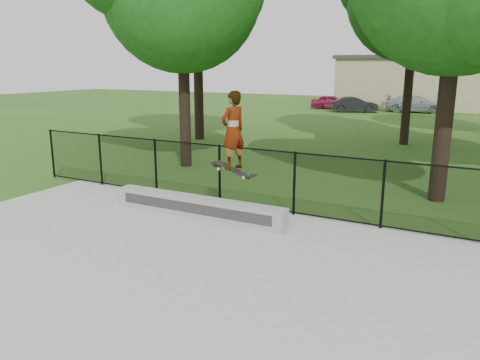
{
  "coord_description": "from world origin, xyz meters",
  "views": [
    {
      "loc": [
        3.82,
        -3.91,
        3.45
      ],
      "look_at": [
        -0.51,
        4.2,
        1.2
      ],
      "focal_mm": 35.0,
      "sensor_mm": 36.0,
      "label": 1
    }
  ],
  "objects": [
    {
      "name": "car_c",
      "position": [
        -1.25,
        33.79,
        0.64
      ],
      "size": [
        4.1,
        1.94,
        1.28
      ],
      "primitive_type": "imported",
      "rotation": [
        0.0,
        0.0,
        1.61
      ],
      "color": "#98A2AC",
      "rests_on": "ground"
    },
    {
      "name": "grind_ledge",
      "position": [
        -1.89,
        4.7,
        0.29
      ],
      "size": [
        4.37,
        0.4,
        0.47
      ],
      "primitive_type": "cube",
      "color": "#999994",
      "rests_on": "concrete_slab"
    },
    {
      "name": "distant_building",
      "position": [
        -2.0,
        38.0,
        2.16
      ],
      "size": [
        12.4,
        6.4,
        4.3
      ],
      "color": "#C0B287",
      "rests_on": "ground"
    },
    {
      "name": "car_b",
      "position": [
        -5.4,
        31.86,
        0.58
      ],
      "size": [
        3.4,
        2.32,
        1.15
      ],
      "primitive_type": "imported",
      "rotation": [
        0.0,
        0.0,
        1.95
      ],
      "color": "black",
      "rests_on": "ground"
    },
    {
      "name": "chainlink_fence",
      "position": [
        0.0,
        5.9,
        0.81
      ],
      "size": [
        16.06,
        0.06,
        1.5
      ],
      "color": "black",
      "rests_on": "concrete_slab"
    },
    {
      "name": "ground",
      "position": [
        0.0,
        0.0,
        0.0
      ],
      "size": [
        100.0,
        100.0,
        0.0
      ],
      "primitive_type": "plane",
      "color": "#2E5919",
      "rests_on": "ground"
    },
    {
      "name": "skater_airborne",
      "position": [
        -0.85,
        4.53,
        2.11
      ],
      "size": [
        0.8,
        0.69,
        1.84
      ],
      "color": "black",
      "rests_on": "ground"
    },
    {
      "name": "concrete_slab",
      "position": [
        0.0,
        0.0,
        0.03
      ],
      "size": [
        14.0,
        12.0,
        0.06
      ],
      "primitive_type": "cube",
      "color": "#9B9C97",
      "rests_on": "ground"
    },
    {
      "name": "car_a",
      "position": [
        -7.74,
        33.65,
        0.57
      ],
      "size": [
        3.46,
        1.82,
        1.13
      ],
      "primitive_type": "imported",
      "rotation": [
        0.0,
        0.0,
        1.72
      ],
      "color": "#9F1C43",
      "rests_on": "ground"
    }
  ]
}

